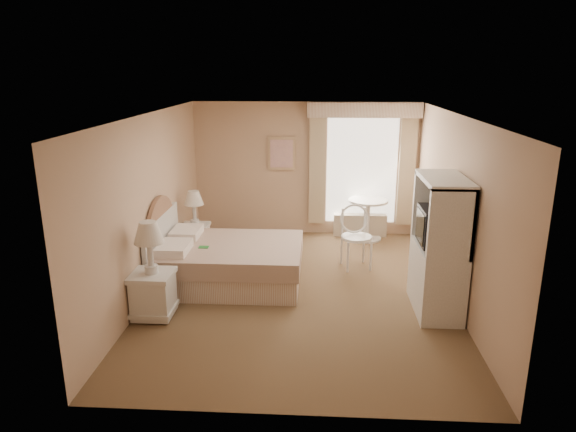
# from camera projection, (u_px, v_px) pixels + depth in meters

# --- Properties ---
(room) EXTENTS (4.21, 5.51, 2.51)m
(room) POSITION_uv_depth(u_px,v_px,m) (300.00, 207.00, 7.04)
(room) COLOR brown
(room) RESTS_ON ground
(window) EXTENTS (2.05, 0.22, 2.51)m
(window) POSITION_uv_depth(u_px,v_px,m) (362.00, 166.00, 9.50)
(window) COLOR white
(window) RESTS_ON room
(framed_art) EXTENTS (0.52, 0.04, 0.62)m
(framed_art) POSITION_uv_depth(u_px,v_px,m) (282.00, 154.00, 9.58)
(framed_art) COLOR tan
(framed_art) RESTS_ON room
(bed) EXTENTS (2.09, 1.59, 1.41)m
(bed) POSITION_uv_depth(u_px,v_px,m) (225.00, 261.00, 7.59)
(bed) COLOR tan
(bed) RESTS_ON room
(nightstand_near) EXTENTS (0.52, 0.52, 1.26)m
(nightstand_near) POSITION_uv_depth(u_px,v_px,m) (152.00, 282.00, 6.50)
(nightstand_near) COLOR white
(nightstand_near) RESTS_ON room
(nightstand_far) EXTENTS (0.45, 0.45, 1.10)m
(nightstand_far) POSITION_uv_depth(u_px,v_px,m) (195.00, 231.00, 8.75)
(nightstand_far) COLOR white
(nightstand_far) RESTS_ON room
(round_table) EXTENTS (0.72, 0.72, 0.77)m
(round_table) POSITION_uv_depth(u_px,v_px,m) (368.00, 213.00, 9.48)
(round_table) COLOR silver
(round_table) RESTS_ON room
(cafe_chair) EXTENTS (0.58, 0.58, 1.01)m
(cafe_chair) POSITION_uv_depth(u_px,v_px,m) (355.00, 231.00, 8.18)
(cafe_chair) COLOR silver
(cafe_chair) RESTS_ON room
(armoire) EXTENTS (0.54, 1.08, 1.79)m
(armoire) POSITION_uv_depth(u_px,v_px,m) (439.00, 257.00, 6.63)
(armoire) COLOR white
(armoire) RESTS_ON room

